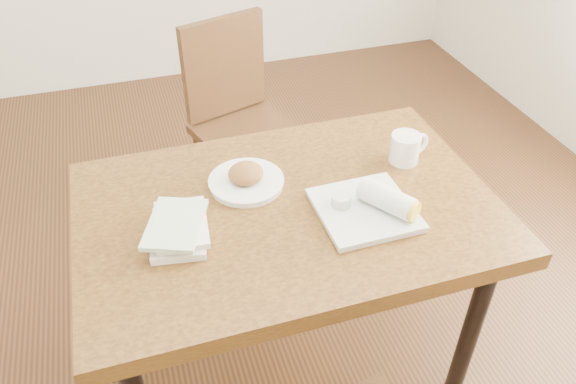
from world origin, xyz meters
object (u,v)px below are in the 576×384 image
object	(u,v)px
table	(288,224)
chair_far	(239,112)
plate_burrito	(372,206)
plate_scone	(246,179)
book_stack	(179,228)
coffee_mug	(406,147)

from	to	relation	value
table	chair_far	distance (m)	0.93
chair_far	plate_burrito	distance (m)	1.08
plate_scone	book_stack	distance (m)	0.30
plate_scone	plate_burrito	world-z (taller)	plate_burrito
book_stack	coffee_mug	bearing A→B (deg)	10.38
plate_scone	book_stack	world-z (taller)	plate_scone
plate_scone	book_stack	bearing A→B (deg)	-144.36
coffee_mug	plate_burrito	world-z (taller)	coffee_mug
plate_scone	plate_burrito	xyz separation A→B (m)	(0.32, -0.25, 0.00)
table	plate_scone	size ratio (longest dim) A/B	5.25
chair_far	plate_burrito	size ratio (longest dim) A/B	3.37
table	plate_burrito	world-z (taller)	plate_burrito
table	book_stack	size ratio (longest dim) A/B	4.96
table	coffee_mug	xyz separation A→B (m)	(0.45, 0.11, 0.13)
table	plate_burrito	size ratio (longest dim) A/B	4.50
table	plate_scone	world-z (taller)	plate_scone
table	chair_far	xyz separation A→B (m)	(0.06, 0.93, -0.12)
chair_far	plate_scone	distance (m)	0.84
coffee_mug	book_stack	size ratio (longest dim) A/B	0.57
coffee_mug	plate_burrito	bearing A→B (deg)	-135.27
table	chair_far	bearing A→B (deg)	86.37
chair_far	plate_burrito	xyz separation A→B (m)	(0.17, -1.04, 0.23)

